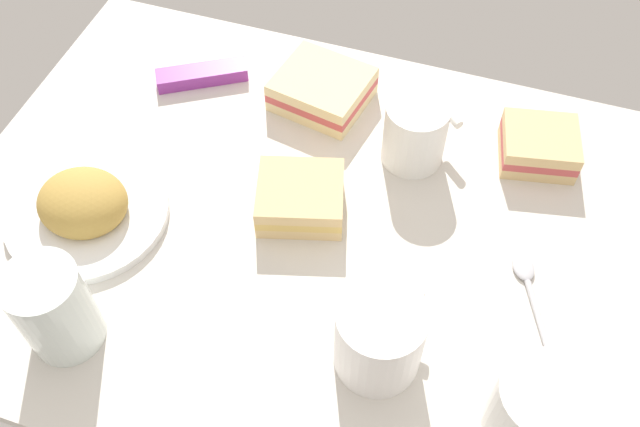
# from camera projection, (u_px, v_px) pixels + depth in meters

# --- Properties ---
(tabletop) EXTENTS (0.90, 0.64, 0.02)m
(tabletop) POSITION_uv_depth(u_px,v_px,m) (320.00, 233.00, 0.85)
(tabletop) COLOR beige
(tabletop) RESTS_ON ground
(plate_of_food) EXTENTS (0.20, 0.20, 0.06)m
(plate_of_food) POSITION_uv_depth(u_px,v_px,m) (85.00, 207.00, 0.84)
(plate_of_food) COLOR white
(plate_of_food) RESTS_ON tabletop
(coffee_mug_black) EXTENTS (0.09, 0.09, 0.09)m
(coffee_mug_black) POSITION_uv_depth(u_px,v_px,m) (415.00, 132.00, 0.87)
(coffee_mug_black) COLOR white
(coffee_mug_black) RESTS_ON tabletop
(coffee_mug_milky) EXTENTS (0.09, 0.12, 0.10)m
(coffee_mug_milky) POSITION_uv_depth(u_px,v_px,m) (379.00, 337.00, 0.70)
(coffee_mug_milky) COLOR white
(coffee_mug_milky) RESTS_ON tabletop
(coffee_mug_spare) EXTENTS (0.09, 0.11, 0.09)m
(coffee_mug_spare) POSITION_uv_depth(u_px,v_px,m) (537.00, 411.00, 0.66)
(coffee_mug_spare) COLOR white
(coffee_mug_spare) RESTS_ON tabletop
(sandwich_main) EXTENTS (0.11, 0.10, 0.04)m
(sandwich_main) POSITION_uv_depth(u_px,v_px,m) (539.00, 146.00, 0.89)
(sandwich_main) COLOR #DBB77A
(sandwich_main) RESTS_ON tabletop
(sandwich_side) EXTENTS (0.13, 0.13, 0.04)m
(sandwich_side) POSITION_uv_depth(u_px,v_px,m) (322.00, 89.00, 0.95)
(sandwich_side) COLOR beige
(sandwich_side) RESTS_ON tabletop
(sandwich_extra) EXTENTS (0.12, 0.12, 0.04)m
(sandwich_extra) POSITION_uv_depth(u_px,v_px,m) (300.00, 198.00, 0.84)
(sandwich_extra) COLOR #DBB77A
(sandwich_extra) RESTS_ON tabletop
(glass_of_milk) EXTENTS (0.08, 0.08, 0.11)m
(glass_of_milk) POSITION_uv_depth(u_px,v_px,m) (56.00, 311.00, 0.72)
(glass_of_milk) COLOR silver
(glass_of_milk) RESTS_ON tabletop
(spoon) EXTENTS (0.06, 0.12, 0.01)m
(spoon) POSITION_uv_depth(u_px,v_px,m) (528.00, 284.00, 0.79)
(spoon) COLOR silver
(spoon) RESTS_ON tabletop
(snack_bar) EXTENTS (0.12, 0.09, 0.02)m
(snack_bar) POSITION_uv_depth(u_px,v_px,m) (202.00, 75.00, 0.98)
(snack_bar) COLOR purple
(snack_bar) RESTS_ON tabletop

